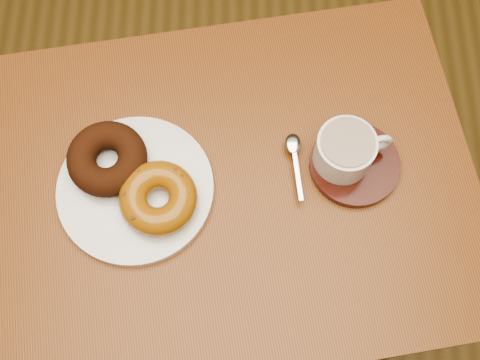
{
  "coord_description": "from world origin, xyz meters",
  "views": [
    {
      "loc": [
        0.24,
        -0.49,
        1.52
      ],
      "look_at": [
        0.24,
        -0.19,
        0.71
      ],
      "focal_mm": 45.0,
      "sensor_mm": 36.0,
      "label": 1
    }
  ],
  "objects_px": {
    "donut_plate": "(136,189)",
    "coffee_cup": "(346,150)",
    "cafe_table": "(228,208)",
    "saucer": "(354,164)"
  },
  "relations": [
    {
      "from": "donut_plate",
      "to": "coffee_cup",
      "type": "relative_size",
      "value": 2.03
    },
    {
      "from": "cafe_table",
      "to": "coffee_cup",
      "type": "height_order",
      "value": "coffee_cup"
    },
    {
      "from": "donut_plate",
      "to": "coffee_cup",
      "type": "xyz_separation_m",
      "value": [
        0.3,
        0.05,
        0.04
      ]
    },
    {
      "from": "coffee_cup",
      "to": "donut_plate",
      "type": "bearing_deg",
      "value": 176.5
    },
    {
      "from": "coffee_cup",
      "to": "cafe_table",
      "type": "bearing_deg",
      "value": 179.98
    },
    {
      "from": "coffee_cup",
      "to": "saucer",
      "type": "bearing_deg",
      "value": -33.07
    },
    {
      "from": "donut_plate",
      "to": "saucer",
      "type": "bearing_deg",
      "value": 6.87
    },
    {
      "from": "donut_plate",
      "to": "saucer",
      "type": "height_order",
      "value": "same"
    },
    {
      "from": "cafe_table",
      "to": "saucer",
      "type": "distance_m",
      "value": 0.22
    },
    {
      "from": "cafe_table",
      "to": "saucer",
      "type": "relative_size",
      "value": 6.15
    }
  ]
}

